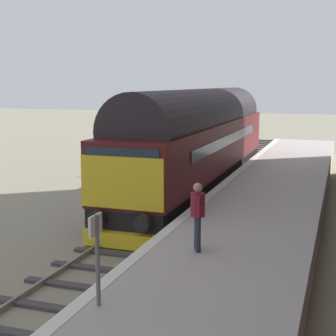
% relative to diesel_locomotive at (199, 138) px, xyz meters
% --- Properties ---
extents(ground_plane, '(140.00, 140.00, 0.00)m').
position_rel_diesel_locomotive_xyz_m(ground_plane, '(-0.00, -7.37, -2.48)').
color(ground_plane, gray).
rests_on(ground_plane, ground).
extents(track_main, '(2.50, 60.00, 0.15)m').
position_rel_diesel_locomotive_xyz_m(track_main, '(-0.00, -7.37, -2.42)').
color(track_main, gray).
rests_on(track_main, ground).
extents(station_platform, '(4.00, 44.00, 1.01)m').
position_rel_diesel_locomotive_xyz_m(station_platform, '(3.60, -7.37, -1.98)').
color(station_platform, '#B4ACA7').
rests_on(station_platform, ground).
extents(diesel_locomotive, '(2.74, 17.64, 4.68)m').
position_rel_diesel_locomotive_xyz_m(diesel_locomotive, '(0.00, 0.00, 0.00)').
color(diesel_locomotive, black).
rests_on(diesel_locomotive, ground).
extents(signal_post_mid, '(0.44, 0.22, 4.36)m').
position_rel_diesel_locomotive_xyz_m(signal_post_mid, '(-2.20, 4.98, 0.25)').
color(signal_post_mid, gray).
rests_on(signal_post_mid, ground).
extents(platform_number_sign, '(0.10, 0.44, 1.66)m').
position_rel_diesel_locomotive_xyz_m(platform_number_sign, '(2.10, -14.43, -0.35)').
color(platform_number_sign, slate).
rests_on(platform_number_sign, station_platform).
extents(waiting_passenger, '(0.45, 0.47, 1.64)m').
position_rel_diesel_locomotive_xyz_m(waiting_passenger, '(2.98, -10.94, -0.49)').
color(waiting_passenger, '#262E3F').
rests_on(waiting_passenger, station_platform).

